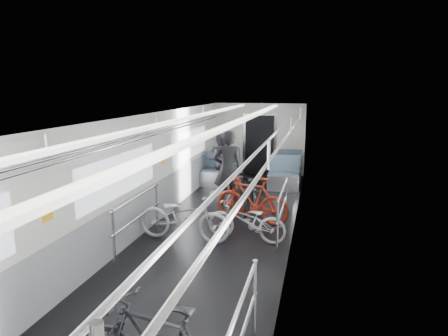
% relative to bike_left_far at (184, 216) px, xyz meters
% --- Properties ---
extents(car_shell, '(3.02, 14.01, 2.41)m').
position_rel_bike_left_far_xyz_m(car_shell, '(0.53, 1.11, 0.64)').
color(car_shell, black).
rests_on(car_shell, ground).
extents(bike_left_far, '(1.86, 0.71, 0.97)m').
position_rel_bike_left_far_xyz_m(bike_left_far, '(0.00, 0.00, 0.00)').
color(bike_left_far, '#A5A6AA').
rests_on(bike_left_far, floor).
extents(bike_right_mid, '(1.63, 0.74, 0.83)m').
position_rel_bike_left_far_xyz_m(bike_right_mid, '(1.17, 0.26, -0.07)').
color(bike_right_mid, '#B2B2B7').
rests_on(bike_right_mid, floor).
extents(bike_right_far, '(1.78, 0.90, 1.03)m').
position_rel_bike_left_far_xyz_m(bike_right_far, '(1.10, 1.36, 0.03)').
color(bike_right_far, '#9D2813').
rests_on(bike_right_far, floor).
extents(bike_aisle, '(0.73, 1.93, 1.00)m').
position_rel_bike_left_far_xyz_m(bike_aisle, '(0.95, 2.14, 0.02)').
color(bike_aisle, black).
rests_on(bike_aisle, floor).
extents(person_standing, '(0.80, 0.63, 1.94)m').
position_rel_bike_left_far_xyz_m(person_standing, '(0.36, 2.24, 0.48)').
color(person_standing, black).
rests_on(person_standing, floor).
extents(person_seated, '(0.87, 0.74, 1.57)m').
position_rel_bike_left_far_xyz_m(person_seated, '(-0.39, 4.44, 0.30)').
color(person_seated, '#2B272E').
rests_on(person_seated, floor).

